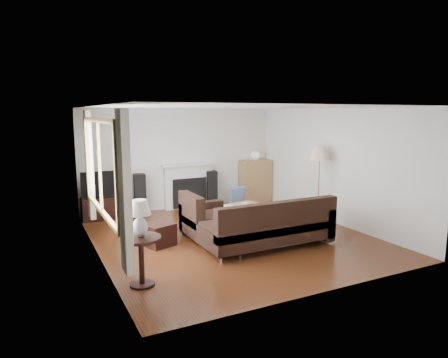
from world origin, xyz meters
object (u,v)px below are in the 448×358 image
tv_stand (105,208)px  floor_lamp (319,184)px  sectional_sofa (267,224)px  coffee_table (239,215)px  bookshelf (255,181)px  side_table (141,261)px

tv_stand → floor_lamp: bearing=-30.3°
sectional_sofa → floor_lamp: 2.12m
sectional_sofa → coffee_table: (0.22, 1.48, -0.20)m
tv_stand → bookshelf: bearing=0.5°
sectional_sofa → coffee_table: sectional_sofa is taller
sectional_sofa → bookshelf: bearing=62.6°
bookshelf → side_table: bookshelf is taller
sectional_sofa → tv_stand: bearing=124.6°
side_table → tv_stand: bearing=87.3°
coffee_table → tv_stand: bearing=132.3°
tv_stand → coffee_table: size_ratio=0.92×
bookshelf → coffee_table: size_ratio=1.04×
coffee_table → floor_lamp: (1.66, -0.60, 0.64)m
bookshelf → side_table: (-4.20, -3.97, -0.22)m
sectional_sofa → floor_lamp: bearing=25.2°
tv_stand → side_table: (-0.19, -3.94, 0.10)m
bookshelf → sectional_sofa: bookshelf is taller
bookshelf → sectional_sofa: 3.77m
coffee_table → side_table: 3.42m
tv_stand → floor_lamp: size_ratio=0.60×
coffee_table → floor_lamp: 1.87m
tv_stand → side_table: side_table is taller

